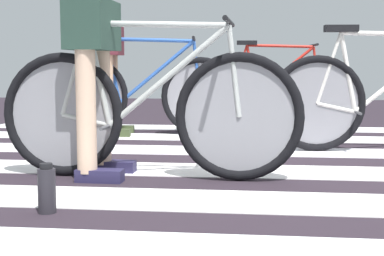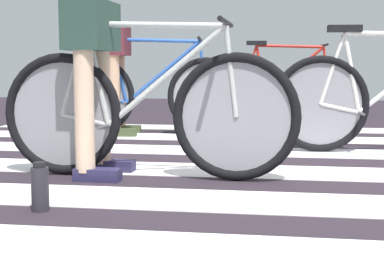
{
  "view_description": "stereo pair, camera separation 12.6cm",
  "coord_description": "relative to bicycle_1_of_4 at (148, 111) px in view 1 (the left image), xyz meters",
  "views": [
    {
      "loc": [
        0.01,
        -3.55,
        0.67
      ],
      "look_at": [
        -0.38,
        -0.03,
        0.26
      ],
      "focal_mm": 52.34,
      "sensor_mm": 36.0,
      "label": 1
    },
    {
      "loc": [
        0.13,
        -3.55,
        0.67
      ],
      "look_at": [
        -0.38,
        -0.03,
        0.26
      ],
      "focal_mm": 52.34,
      "sensor_mm": 36.0,
      "label": 2
    }
  ],
  "objects": [
    {
      "name": "bicycle_4_of_4",
      "position": [
        0.85,
        3.75,
        0.0
      ],
      "size": [
        1.74,
        0.52,
        0.93
      ],
      "rotation": [
        0.0,
        0.0,
        0.07
      ],
      "color": "black",
      "rests_on": "ground"
    },
    {
      "name": "ground",
      "position": [
        0.58,
        0.45,
        -0.4
      ],
      "size": [
        18.0,
        14.0,
        0.02
      ],
      "color": "#2A212A"
    },
    {
      "name": "bicycle_3_of_4",
      "position": [
        -0.4,
        1.94,
        0.0
      ],
      "size": [
        1.73,
        0.52,
        0.93
      ],
      "rotation": [
        0.0,
        0.0,
        0.09
      ],
      "color": "black",
      "rests_on": "ground"
    },
    {
      "name": "crosswalk_markings",
      "position": [
        0.57,
        0.27,
        -0.38
      ],
      "size": [
        5.42,
        5.0,
        0.0
      ],
      "color": "white",
      "rests_on": "ground"
    },
    {
      "name": "cyclist_1_of_4",
      "position": [
        -0.31,
        0.01,
        0.27
      ],
      "size": [
        0.32,
        0.42,
        1.01
      ],
      "rotation": [
        0.0,
        0.0,
        -0.03
      ],
      "color": "beige",
      "rests_on": "ground"
    },
    {
      "name": "bicycle_1_of_4",
      "position": [
        0.0,
        0.0,
        0.0
      ],
      "size": [
        1.74,
        0.52,
        0.93
      ],
      "rotation": [
        0.0,
        0.0,
        -0.03
      ],
      "color": "black",
      "rests_on": "ground"
    },
    {
      "name": "water_bottle",
      "position": [
        -0.3,
        -0.79,
        -0.28
      ],
      "size": [
        0.08,
        0.08,
        0.22
      ],
      "color": "#2B292F",
      "rests_on": "ground"
    },
    {
      "name": "cyclist_3_of_4",
      "position": [
        -0.71,
        1.91,
        0.27
      ],
      "size": [
        0.34,
        0.43,
        1.01
      ],
      "rotation": [
        0.0,
        0.0,
        0.09
      ],
      "color": "tan",
      "rests_on": "ground"
    }
  ]
}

